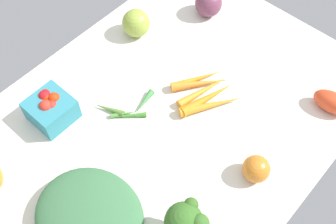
{
  "coord_description": "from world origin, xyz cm",
  "views": [
    {
      "loc": [
        43.85,
        39.33,
        93.21
      ],
      "look_at": [
        0.0,
        0.0,
        4.0
      ],
      "focal_mm": 45.48,
      "sensor_mm": 36.0,
      "label": 1
    }
  ],
  "objects_px": {
    "heirloom_tomato_orange": "(256,169)",
    "heirloom_tomato_green": "(136,23)",
    "leafy_greens_clump": "(89,216)",
    "berry_basket": "(51,108)",
    "roma_tomato": "(332,102)",
    "okra_pile": "(126,109)",
    "carrot_bunch": "(205,93)",
    "red_onion_center": "(209,3)"
  },
  "relations": [
    {
      "from": "roma_tomato",
      "to": "heirloom_tomato_green",
      "type": "relative_size",
      "value": 1.21
    },
    {
      "from": "okra_pile",
      "to": "red_onion_center",
      "type": "bearing_deg",
      "value": -170.72
    },
    {
      "from": "berry_basket",
      "to": "heirloom_tomato_green",
      "type": "height_order",
      "value": "heirloom_tomato_green"
    },
    {
      "from": "roma_tomato",
      "to": "berry_basket",
      "type": "bearing_deg",
      "value": -142.51
    },
    {
      "from": "okra_pile",
      "to": "berry_basket",
      "type": "bearing_deg",
      "value": -42.93
    },
    {
      "from": "berry_basket",
      "to": "okra_pile",
      "type": "distance_m",
      "value": 0.19
    },
    {
      "from": "carrot_bunch",
      "to": "heirloom_tomato_green",
      "type": "xyz_separation_m",
      "value": [
        -0.04,
        -0.29,
        0.03
      ]
    },
    {
      "from": "heirloom_tomato_orange",
      "to": "carrot_bunch",
      "type": "bearing_deg",
      "value": -113.59
    },
    {
      "from": "heirloom_tomato_green",
      "to": "leafy_greens_clump",
      "type": "bearing_deg",
      "value": 34.11
    },
    {
      "from": "red_onion_center",
      "to": "okra_pile",
      "type": "distance_m",
      "value": 0.42
    },
    {
      "from": "heirloom_tomato_green",
      "to": "okra_pile",
      "type": "bearing_deg",
      "value": 38.54
    },
    {
      "from": "berry_basket",
      "to": "carrot_bunch",
      "type": "bearing_deg",
      "value": 141.29
    },
    {
      "from": "red_onion_center",
      "to": "berry_basket",
      "type": "distance_m",
      "value": 0.55
    },
    {
      "from": "red_onion_center",
      "to": "heirloom_tomato_green",
      "type": "xyz_separation_m",
      "value": [
        0.2,
        -0.1,
        0.0
      ]
    },
    {
      "from": "roma_tomato",
      "to": "carrot_bunch",
      "type": "relative_size",
      "value": 0.51
    },
    {
      "from": "leafy_greens_clump",
      "to": "carrot_bunch",
      "type": "relative_size",
      "value": 1.29
    },
    {
      "from": "red_onion_center",
      "to": "okra_pile",
      "type": "relative_size",
      "value": 0.58
    },
    {
      "from": "carrot_bunch",
      "to": "okra_pile",
      "type": "bearing_deg",
      "value": -34.97
    },
    {
      "from": "heirloom_tomato_orange",
      "to": "berry_basket",
      "type": "height_order",
      "value": "berry_basket"
    },
    {
      "from": "heirloom_tomato_orange",
      "to": "heirloom_tomato_green",
      "type": "distance_m",
      "value": 0.54
    },
    {
      "from": "heirloom_tomato_orange",
      "to": "leafy_greens_clump",
      "type": "bearing_deg",
      "value": -31.39
    },
    {
      "from": "leafy_greens_clump",
      "to": "okra_pile",
      "type": "height_order",
      "value": "leafy_greens_clump"
    },
    {
      "from": "carrot_bunch",
      "to": "okra_pile",
      "type": "xyz_separation_m",
      "value": [
        0.17,
        -0.12,
        -0.01
      ]
    },
    {
      "from": "heirloom_tomato_orange",
      "to": "heirloom_tomato_green",
      "type": "height_order",
      "value": "heirloom_tomato_green"
    },
    {
      "from": "roma_tomato",
      "to": "leafy_greens_clump",
      "type": "height_order",
      "value": "leafy_greens_clump"
    },
    {
      "from": "heirloom_tomato_green",
      "to": "carrot_bunch",
      "type": "bearing_deg",
      "value": 81.68
    },
    {
      "from": "leafy_greens_clump",
      "to": "berry_basket",
      "type": "distance_m",
      "value": 0.3
    },
    {
      "from": "okra_pile",
      "to": "heirloom_tomato_green",
      "type": "xyz_separation_m",
      "value": [
        -0.21,
        -0.17,
        0.03
      ]
    },
    {
      "from": "berry_basket",
      "to": "okra_pile",
      "type": "xyz_separation_m",
      "value": [
        -0.14,
        0.13,
        -0.03
      ]
    },
    {
      "from": "carrot_bunch",
      "to": "heirloom_tomato_orange",
      "type": "bearing_deg",
      "value": 66.41
    },
    {
      "from": "leafy_greens_clump",
      "to": "carrot_bunch",
      "type": "bearing_deg",
      "value": -176.08
    },
    {
      "from": "leafy_greens_clump",
      "to": "heirloom_tomato_orange",
      "type": "height_order",
      "value": "same"
    },
    {
      "from": "roma_tomato",
      "to": "heirloom_tomato_orange",
      "type": "distance_m",
      "value": 0.29
    },
    {
      "from": "leafy_greens_clump",
      "to": "berry_basket",
      "type": "xyz_separation_m",
      "value": [
        -0.12,
        -0.28,
        0.0
      ]
    },
    {
      "from": "carrot_bunch",
      "to": "berry_basket",
      "type": "relative_size",
      "value": 1.87
    },
    {
      "from": "heirloom_tomato_orange",
      "to": "heirloom_tomato_green",
      "type": "relative_size",
      "value": 0.8
    },
    {
      "from": "carrot_bunch",
      "to": "red_onion_center",
      "type": "bearing_deg",
      "value": -142.44
    },
    {
      "from": "leafy_greens_clump",
      "to": "red_onion_center",
      "type": "bearing_deg",
      "value": -162.13
    },
    {
      "from": "leafy_greens_clump",
      "to": "okra_pile",
      "type": "distance_m",
      "value": 0.3
    },
    {
      "from": "okra_pile",
      "to": "carrot_bunch",
      "type": "bearing_deg",
      "value": 145.03
    },
    {
      "from": "roma_tomato",
      "to": "carrot_bunch",
      "type": "height_order",
      "value": "roma_tomato"
    },
    {
      "from": "roma_tomato",
      "to": "heirloom_tomato_green",
      "type": "bearing_deg",
      "value": -172.11
    }
  ]
}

